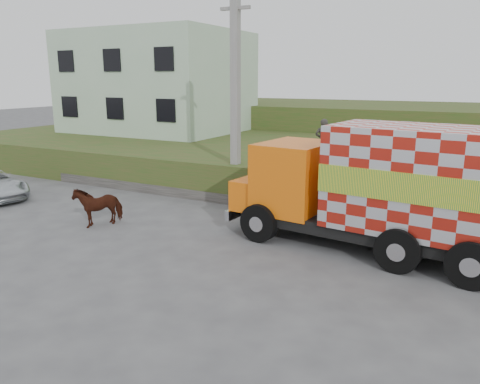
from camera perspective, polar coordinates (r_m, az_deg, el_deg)
The scene contains 9 objects.
ground at distance 14.27m, azimuth -5.77°, elevation -5.79°, with size 120.00×120.00×0.00m, color #474749.
embankment at distance 22.82m, azimuth 8.14°, elevation 3.49°, with size 40.00×12.00×1.50m, color #2B511B.
embankment_far at distance 34.17m, azimuth 15.09°, elevation 7.80°, with size 40.00×12.00×3.00m, color #2B511B.
retaining_strip at distance 18.63m, azimuth -3.83°, elevation -0.44°, with size 16.00×0.50×0.40m, color #595651.
building at distance 30.44m, azimuth -9.93°, elevation 13.05°, with size 10.00×8.00×6.00m, color #ACC6A9.
utility_pole at distance 17.93m, azimuth -0.56°, elevation 11.57°, with size 1.20×0.30×8.00m.
cargo_truck at distance 13.36m, azimuth 16.99°, elevation 0.48°, with size 8.18×3.52×3.55m.
cow at distance 16.20m, azimuth -16.88°, elevation -1.56°, with size 0.69×1.52×1.29m, color #38130E.
pedestrian at distance 18.46m, azimuth 10.11°, elevation 6.10°, with size 0.63×0.42×1.74m, color #2F2C2A.
Camera 1 is at (7.49, -11.18, 4.75)m, focal length 35.00 mm.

